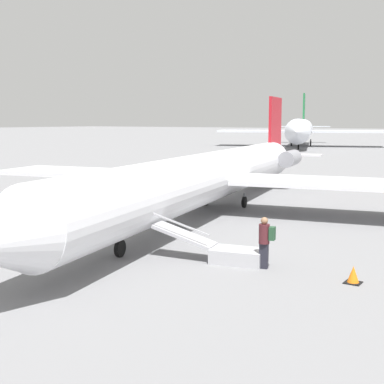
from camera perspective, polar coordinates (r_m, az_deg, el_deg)
ground_plane at (r=28.06m, az=1.70°, el=-2.42°), size 600.00×600.00×0.00m
airplane_main at (r=28.71m, az=2.39°, el=1.82°), size 34.75×27.08×6.69m
airplane_far_right at (r=103.20m, az=11.55°, el=6.54°), size 40.86×31.58×10.63m
boarding_stairs at (r=18.74m, az=3.70°, el=-6.36°), size 1.86×4.14×1.68m
passenger at (r=17.93m, az=7.81°, el=-4.99°), size 0.39×0.56×1.74m
traffic_cone_near_stairs at (r=17.10m, az=16.82°, el=-8.50°), size 0.49×0.49×0.53m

